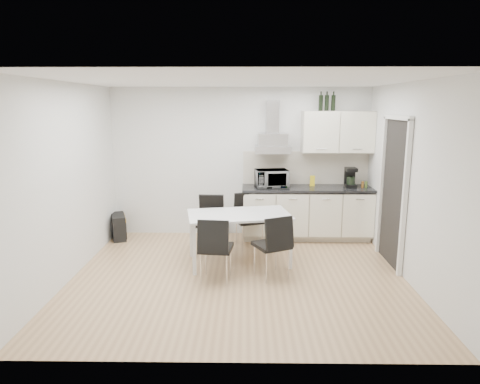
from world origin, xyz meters
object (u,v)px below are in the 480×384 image
object	(u,v)px
dining_table	(239,219)
chair_near_left	(216,249)
floor_speaker	(220,226)
chair_far_left	(210,224)
chair_near_right	(272,246)
guitar_amp	(119,227)
chair_far_right	(249,221)
kitchenette	(309,192)

from	to	relation	value
dining_table	chair_near_left	distance (m)	0.75
floor_speaker	chair_far_left	bearing A→B (deg)	-97.79
chair_near_right	guitar_amp	distance (m)	3.07
chair_far_right	chair_near_right	size ratio (longest dim) A/B	1.00
dining_table	floor_speaker	xyz separation A→B (m)	(-0.36, 1.38, -0.51)
chair_far_left	chair_far_right	xyz separation A→B (m)	(0.63, 0.19, 0.00)
chair_far_left	floor_speaker	bearing A→B (deg)	-94.07
chair_far_left	guitar_amp	world-z (taller)	chair_far_left
guitar_amp	floor_speaker	distance (m)	1.78
dining_table	chair_near_right	distance (m)	0.73
chair_far_left	chair_far_right	size ratio (longest dim) A/B	1.00
dining_table	chair_far_right	world-z (taller)	chair_far_right
chair_far_right	chair_near_right	world-z (taller)	same
chair_far_right	dining_table	bearing A→B (deg)	59.66
chair_far_left	chair_near_left	xyz separation A→B (m)	(0.18, -1.19, 0.00)
kitchenette	floor_speaker	size ratio (longest dim) A/B	7.88
chair_near_left	chair_near_right	bearing A→B (deg)	15.89
kitchenette	chair_far_right	bearing A→B (deg)	-154.38
chair_near_right	kitchenette	bearing A→B (deg)	40.90
dining_table	chair_near_right	size ratio (longest dim) A/B	1.80
chair_near_right	chair_far_right	bearing A→B (deg)	76.98
chair_near_left	floor_speaker	world-z (taller)	chair_near_left
dining_table	chair_near_left	world-z (taller)	chair_near_left
chair_far_left	chair_near_left	bearing A→B (deg)	101.40
chair_far_right	chair_near_left	size ratio (longest dim) A/B	1.00
chair_far_left	kitchenette	bearing A→B (deg)	-154.68
kitchenette	chair_far_right	xyz separation A→B (m)	(-1.03, -0.49, -0.39)
kitchenette	guitar_amp	world-z (taller)	kitchenette
kitchenette	chair_near_left	distance (m)	2.41
chair_far_right	guitar_amp	xyz separation A→B (m)	(-2.28, 0.41, -0.22)
kitchenette	floor_speaker	world-z (taller)	kitchenette
kitchenette	chair_near_right	size ratio (longest dim) A/B	2.86
kitchenette	floor_speaker	xyz separation A→B (m)	(-1.55, 0.17, -0.67)
dining_table	chair_far_right	xyz separation A→B (m)	(0.16, 0.72, -0.23)
dining_table	chair_far_right	bearing A→B (deg)	67.47
chair_far_right	chair_near_right	bearing A→B (deg)	85.13
chair_near_left	kitchenette	bearing A→B (deg)	57.80
dining_table	chair_far_left	world-z (taller)	chair_far_left
chair_far_left	guitar_amp	xyz separation A→B (m)	(-1.65, 0.59, -0.22)
kitchenette	dining_table	world-z (taller)	kitchenette
chair_far_left	chair_near_right	bearing A→B (deg)	133.86
dining_table	chair_near_right	world-z (taller)	chair_near_right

